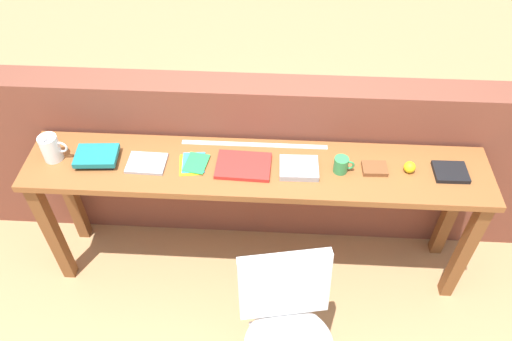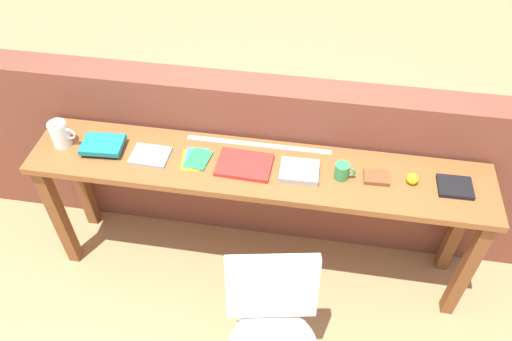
# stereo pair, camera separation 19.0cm
# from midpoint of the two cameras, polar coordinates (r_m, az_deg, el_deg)

# --- Properties ---
(ground_plane) EXTENTS (40.00, 40.00, 0.00)m
(ground_plane) POSITION_cam_midpoint_polar(r_m,az_deg,el_deg) (3.18, 1.03, -14.75)
(ground_plane) COLOR tan
(brick_wall_back) EXTENTS (6.00, 0.20, 1.17)m
(brick_wall_back) POSITION_cam_midpoint_polar(r_m,az_deg,el_deg) (3.11, 2.89, 0.95)
(brick_wall_back) COLOR brown
(brick_wall_back) RESTS_ON ground
(sideboard) EXTENTS (2.50, 0.44, 0.88)m
(sideboard) POSITION_cam_midpoint_polar(r_m,az_deg,el_deg) (2.76, 2.13, -1.67)
(sideboard) COLOR brown
(sideboard) RESTS_ON ground
(chair_white_moulded) EXTENTS (0.52, 0.53, 0.89)m
(chair_white_moulded) POSITION_cam_midpoint_polar(r_m,az_deg,el_deg) (2.51, 4.16, -17.53)
(chair_white_moulded) COLOR silver
(chair_white_moulded) RESTS_ON ground
(pitcher_white) EXTENTS (0.14, 0.10, 0.18)m
(pitcher_white) POSITION_cam_midpoint_polar(r_m,az_deg,el_deg) (2.90, -19.78, 3.89)
(pitcher_white) COLOR white
(pitcher_white) RESTS_ON sideboard
(book_stack_leftmost) EXTENTS (0.23, 0.18, 0.05)m
(book_stack_leftmost) POSITION_cam_midpoint_polar(r_m,az_deg,el_deg) (2.83, -15.31, 2.66)
(book_stack_leftmost) COLOR black
(book_stack_leftmost) RESTS_ON sideboard
(magazine_cycling) EXTENTS (0.21, 0.16, 0.02)m
(magazine_cycling) POSITION_cam_midpoint_polar(r_m,az_deg,el_deg) (2.75, -10.08, 1.64)
(magazine_cycling) COLOR #9E9EA3
(magazine_cycling) RESTS_ON sideboard
(pamphlet_pile_colourful) EXTENTS (0.17, 0.18, 0.01)m
(pamphlet_pile_colourful) POSITION_cam_midpoint_polar(r_m,az_deg,el_deg) (2.70, -4.89, 1.28)
(pamphlet_pile_colourful) COLOR yellow
(pamphlet_pile_colourful) RESTS_ON sideboard
(book_open_centre) EXTENTS (0.30, 0.22, 0.02)m
(book_open_centre) POSITION_cam_midpoint_polar(r_m,az_deg,el_deg) (2.65, 0.71, 0.58)
(book_open_centre) COLOR red
(book_open_centre) RESTS_ON sideboard
(book_grey_hardcover) EXTENTS (0.21, 0.17, 0.03)m
(book_grey_hardcover) POSITION_cam_midpoint_polar(r_m,az_deg,el_deg) (2.63, 7.04, -0.16)
(book_grey_hardcover) COLOR #9E9EA3
(book_grey_hardcover) RESTS_ON sideboard
(mug) EXTENTS (0.11, 0.08, 0.09)m
(mug) POSITION_cam_midpoint_polar(r_m,az_deg,el_deg) (2.63, 11.89, -0.15)
(mug) COLOR #338C4C
(mug) RESTS_ON sideboard
(leather_journal_brown) EXTENTS (0.13, 0.10, 0.02)m
(leather_journal_brown) POSITION_cam_midpoint_polar(r_m,az_deg,el_deg) (2.68, 15.59, -0.84)
(leather_journal_brown) COLOR brown
(leather_journal_brown) RESTS_ON sideboard
(sports_ball_small) EXTENTS (0.06, 0.06, 0.06)m
(sports_ball_small) POSITION_cam_midpoint_polar(r_m,az_deg,el_deg) (2.71, 19.40, -0.96)
(sports_ball_small) COLOR yellow
(sports_ball_small) RESTS_ON sideboard
(book_repair_rightmost) EXTENTS (0.18, 0.15, 0.02)m
(book_repair_rightmost) POSITION_cam_midpoint_polar(r_m,az_deg,el_deg) (2.77, 23.64, -1.80)
(book_repair_rightmost) COLOR black
(book_repair_rightmost) RESTS_ON sideboard
(ruler_metal_back_edge) EXTENTS (0.81, 0.03, 0.00)m
(ruler_metal_back_edge) POSITION_cam_midpoint_polar(r_m,az_deg,el_deg) (2.78, 2.24, 2.90)
(ruler_metal_back_edge) COLOR silver
(ruler_metal_back_edge) RESTS_ON sideboard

